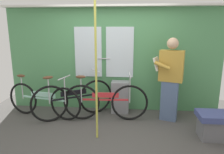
{
  "coord_description": "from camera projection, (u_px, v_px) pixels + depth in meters",
  "views": [
    {
      "loc": [
        0.38,
        -3.37,
        1.83
      ],
      "look_at": [
        0.04,
        0.56,
        0.92
      ],
      "focal_mm": 33.78,
      "sensor_mm": 36.0,
      "label": 1
    }
  ],
  "objects": [
    {
      "name": "bicycle_leaning_behind",
      "position": [
        105.0,
        101.0,
        4.24
      ],
      "size": [
        1.71,
        0.44,
        0.95
      ],
      "rotation": [
        0.0,
        0.0,
        0.06
      ],
      "color": "black",
      "rests_on": "ground_plane"
    },
    {
      "name": "ground_plane",
      "position": [
        107.0,
        136.0,
        3.72
      ],
      "size": [
        5.73,
        4.18,
        0.04
      ],
      "primitive_type": "cube",
      "color": "#474442"
    },
    {
      "name": "trash_bin_by_wall",
      "position": [
        120.0,
        97.0,
        4.66
      ],
      "size": [
        0.38,
        0.28,
        0.7
      ],
      "primitive_type": "cube",
      "color": "gray",
      "rests_on": "ground_plane"
    },
    {
      "name": "train_door_wall",
      "position": [
        113.0,
        57.0,
        4.69
      ],
      "size": [
        4.73,
        0.28,
        2.31
      ],
      "color": "#4C8C56",
      "rests_on": "ground_plane"
    },
    {
      "name": "bicycle_near_door",
      "position": [
        74.0,
        99.0,
        4.37
      ],
      "size": [
        1.5,
        0.96,
        0.96
      ],
      "rotation": [
        0.0,
        0.0,
        0.56
      ],
      "color": "black",
      "rests_on": "ground_plane"
    },
    {
      "name": "handrail_pole",
      "position": [
        96.0,
        73.0,
        3.37
      ],
      "size": [
        0.04,
        0.04,
        2.27
      ],
      "primitive_type": "cylinder",
      "color": "#C6C14C",
      "rests_on": "ground_plane"
    },
    {
      "name": "passenger_reading_newspaper",
      "position": [
        170.0,
        78.0,
        4.15
      ],
      "size": [
        0.62,
        0.55,
        1.66
      ],
      "rotation": [
        0.0,
        0.0,
        2.81
      ],
      "color": "slate",
      "rests_on": "ground_plane"
    },
    {
      "name": "bicycle_by_pole",
      "position": [
        43.0,
        100.0,
        4.39
      ],
      "size": [
        1.7,
        0.57,
        0.9
      ],
      "rotation": [
        0.0,
        0.0,
        -0.24
      ],
      "color": "black",
      "rests_on": "ground_plane"
    },
    {
      "name": "bench_seat_corner",
      "position": [
        218.0,
        125.0,
        3.55
      ],
      "size": [
        0.7,
        0.44,
        0.45
      ],
      "color": "#3D477F",
      "rests_on": "ground_plane"
    }
  ]
}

